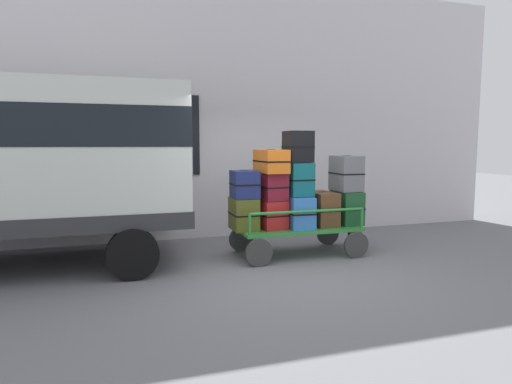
{
  "coord_description": "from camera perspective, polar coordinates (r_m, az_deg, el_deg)",
  "views": [
    {
      "loc": [
        -2.22,
        -6.05,
        1.83
      ],
      "look_at": [
        -0.11,
        0.59,
        1.07
      ],
      "focal_mm": 30.87,
      "sensor_mm": 36.0,
      "label": 1
    }
  ],
  "objects": [
    {
      "name": "suitcase_midleft_middle",
      "position": [
        7.1,
        1.93,
        0.75
      ],
      "size": [
        0.43,
        0.62,
        0.44
      ],
      "color": "maroon",
      "rests_on": "suitcase_midleft_bottom"
    },
    {
      "name": "suitcase_midleft_bottom",
      "position": [
        7.14,
        1.97,
        -2.88
      ],
      "size": [
        0.45,
        0.58,
        0.47
      ],
      "color": "#B21E1E",
      "rests_on": "luggage_cart"
    },
    {
      "name": "backpack",
      "position": [
        8.18,
        12.69,
        -5.32
      ],
      "size": [
        0.27,
        0.22,
        0.44
      ],
      "color": "maroon",
      "rests_on": "ground"
    },
    {
      "name": "suitcase_center_top",
      "position": [
        7.22,
        5.44,
        5.87
      ],
      "size": [
        0.41,
        0.51,
        0.51
      ],
      "color": "black",
      "rests_on": "suitcase_center_middle"
    },
    {
      "name": "suitcase_midright_bottom",
      "position": [
        7.5,
        8.52,
        -2.12
      ],
      "size": [
        0.38,
        0.67,
        0.57
      ],
      "color": "brown",
      "rests_on": "luggage_cart"
    },
    {
      "name": "suitcase_right_middle",
      "position": [
        7.67,
        11.6,
        2.38
      ],
      "size": [
        0.4,
        0.59,
        0.6
      ],
      "color": "slate",
      "rests_on": "suitcase_right_bottom"
    },
    {
      "name": "suitcase_right_bottom",
      "position": [
        7.69,
        11.65,
        -1.98
      ],
      "size": [
        0.4,
        0.6,
        0.57
      ],
      "color": "#194C28",
      "rests_on": "luggage_cart"
    },
    {
      "name": "building_wall",
      "position": [
        8.89,
        -3.2,
        10.51
      ],
      "size": [
        12.0,
        0.38,
        5.0
      ],
      "color": "silver",
      "rests_on": "ground"
    },
    {
      "name": "ground_plane",
      "position": [
        6.7,
        2.47,
        -9.65
      ],
      "size": [
        40.0,
        40.0,
        0.0
      ],
      "primitive_type": "plane",
      "color": "slate"
    },
    {
      "name": "suitcase_center_middle",
      "position": [
        7.22,
        5.47,
        1.67
      ],
      "size": [
        0.39,
        0.53,
        0.54
      ],
      "color": "#0F5960",
      "rests_on": "suitcase_center_bottom"
    },
    {
      "name": "suitcase_center_bottom",
      "position": [
        7.27,
        5.47,
        -2.53
      ],
      "size": [
        0.45,
        0.77,
        0.52
      ],
      "color": "#3372C6",
      "rests_on": "luggage_cart"
    },
    {
      "name": "suitcase_left_middle",
      "position": [
        6.91,
        -1.49,
        1.02
      ],
      "size": [
        0.4,
        0.46,
        0.44
      ],
      "color": "navy",
      "rests_on": "suitcase_left_bottom"
    },
    {
      "name": "cart_railing",
      "position": [
        7.3,
        5.36,
        -2.33
      ],
      "size": [
        1.95,
        0.92,
        0.34
      ],
      "color": "#2D8438",
      "rests_on": "luggage_cart"
    },
    {
      "name": "suitcase_left_bottom",
      "position": [
        7.02,
        -1.6,
        -2.83
      ],
      "size": [
        0.39,
        0.55,
        0.52
      ],
      "color": "#4C5119",
      "rests_on": "luggage_cart"
    },
    {
      "name": "van",
      "position": [
        7.18,
        -28.11,
        4.13
      ],
      "size": [
        4.64,
        2.15,
        2.7
      ],
      "color": "silver",
      "rests_on": "ground"
    },
    {
      "name": "suitcase_midleft_top",
      "position": [
        7.07,
        1.97,
        4.02
      ],
      "size": [
        0.4,
        0.74,
        0.38
      ],
      "color": "orange",
      "rests_on": "suitcase_midleft_middle"
    },
    {
      "name": "luggage_cart",
      "position": [
        7.36,
        5.33,
        -5.23
      ],
      "size": [
        2.07,
        1.06,
        0.47
      ],
      "color": "#2D8438",
      "rests_on": "ground"
    }
  ]
}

